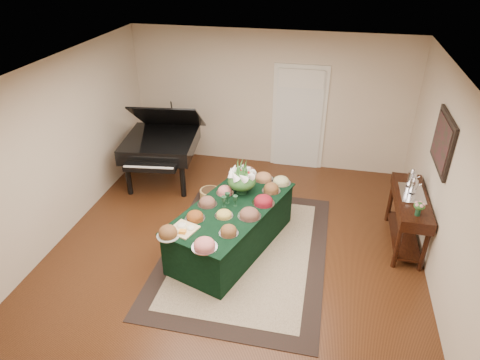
% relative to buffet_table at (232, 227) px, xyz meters
% --- Properties ---
extents(ground, '(6.00, 6.00, 0.00)m').
position_rel_buffet_table_xyz_m(ground, '(0.07, -0.06, -0.37)').
color(ground, black).
rests_on(ground, ground).
extents(area_rug, '(2.40, 3.37, 0.01)m').
position_rel_buffet_table_xyz_m(area_rug, '(0.22, -0.07, -0.36)').
color(area_rug, black).
rests_on(area_rug, ground).
extents(kitchen_doorway, '(1.05, 0.07, 2.10)m').
position_rel_buffet_table_xyz_m(kitchen_doorway, '(0.67, 2.91, 0.66)').
color(kitchen_doorway, silver).
rests_on(kitchen_doorway, ground).
extents(buffet_table, '(1.68, 2.39, 0.73)m').
position_rel_buffet_table_xyz_m(buffet_table, '(0.00, 0.00, 0.00)').
color(buffet_table, black).
rests_on(buffet_table, ground).
extents(food_platters, '(1.58, 2.32, 0.14)m').
position_rel_buffet_table_xyz_m(food_platters, '(0.03, 0.07, 0.41)').
color(food_platters, silver).
rests_on(food_platters, buffet_table).
extents(cutting_board, '(0.43, 0.43, 0.10)m').
position_rel_buffet_table_xyz_m(cutting_board, '(-0.50, -0.68, 0.40)').
color(cutting_board, tan).
rests_on(cutting_board, buffet_table).
extents(green_goblets, '(0.23, 0.18, 0.18)m').
position_rel_buffet_table_xyz_m(green_goblets, '(-0.05, 0.02, 0.45)').
color(green_goblets, '#153620').
rests_on(green_goblets, buffet_table).
extents(floral_centerpiece, '(0.45, 0.45, 0.45)m').
position_rel_buffet_table_xyz_m(floral_centerpiece, '(0.06, 0.42, 0.62)').
color(floral_centerpiece, '#153620').
rests_on(floral_centerpiece, buffet_table).
extents(grand_piano, '(1.53, 1.70, 1.62)m').
position_rel_buffet_table_xyz_m(grand_piano, '(-1.77, 1.70, 0.43)').
color(grand_piano, black).
rests_on(grand_piano, ground).
extents(wicker_basket, '(0.36, 0.36, 0.23)m').
position_rel_buffet_table_xyz_m(wicker_basket, '(-0.69, 1.18, -0.25)').
color(wicker_basket, '#AD8645').
rests_on(wicker_basket, ground).
extents(mahogany_sideboard, '(0.45, 1.41, 0.86)m').
position_rel_buffet_table_xyz_m(mahogany_sideboard, '(2.56, 0.64, 0.30)').
color(mahogany_sideboard, black).
rests_on(mahogany_sideboard, ground).
extents(tea_service, '(0.34, 0.58, 0.30)m').
position_rel_buffet_table_xyz_m(tea_service, '(2.56, 0.81, 0.61)').
color(tea_service, silver).
rests_on(tea_service, mahogany_sideboard).
extents(pink_bouquet, '(0.17, 0.17, 0.21)m').
position_rel_buffet_table_xyz_m(pink_bouquet, '(2.56, 0.14, 0.63)').
color(pink_bouquet, '#153620').
rests_on(pink_bouquet, mahogany_sideboard).
extents(wall_painting, '(0.05, 0.95, 0.75)m').
position_rel_buffet_table_xyz_m(wall_painting, '(2.78, 0.64, 1.38)').
color(wall_painting, black).
rests_on(wall_painting, ground).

